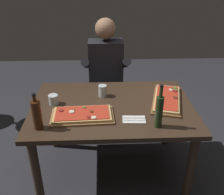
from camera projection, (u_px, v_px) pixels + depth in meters
ground_plane at (112, 169)px, 2.59m from camera, size 6.40×6.40×0.00m
dining_table at (112, 115)px, 2.29m from camera, size 1.40×0.96×0.74m
pizza_rectangular_front at (82, 115)px, 2.07m from camera, size 0.51×0.29×0.05m
pizza_rectangular_left at (167, 99)px, 2.30m from camera, size 0.38×0.59×0.05m
wine_bottle_dark at (37, 114)px, 1.88m from camera, size 0.07×0.07×0.29m
oil_bottle_amber at (159, 111)px, 1.90m from camera, size 0.06×0.06×0.35m
tumbler_near_camera at (53, 100)px, 2.25m from camera, size 0.08×0.08×0.09m
tumbler_far_side at (103, 91)px, 2.38m from camera, size 0.08×0.08×0.11m
napkin_cutlery_set at (134, 120)px, 2.03m from camera, size 0.19×0.12×0.01m
diner_chair at (106, 88)px, 3.11m from camera, size 0.44×0.44×0.87m
seated_diner at (106, 72)px, 2.89m from camera, size 0.53×0.41×1.33m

